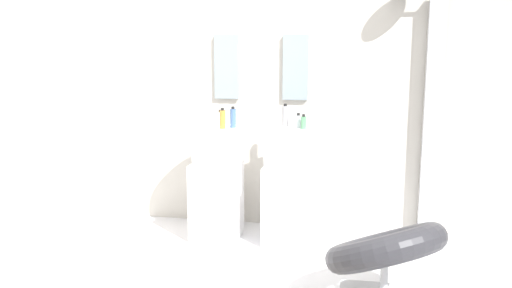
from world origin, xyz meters
TOP-DOWN VIEW (x-y plane):
  - rear_partition at (0.00, 1.65)m, footprint 4.80×0.10m
  - pedestal_sink_left at (-0.31, 1.17)m, footprint 0.42×0.42m
  - pedestal_sink_right at (0.31, 1.17)m, footprint 0.42×0.42m
  - vanity_mirror_left at (-0.31, 1.58)m, footprint 0.22×0.03m
  - vanity_mirror_right at (0.31, 1.58)m, footprint 0.22×0.03m
  - shower_column at (1.47, 1.53)m, footprint 0.49×0.24m
  - lounge_chair at (1.07, 0.08)m, footprint 1.10×1.10m
  - soap_bottle_white at (-0.30, 1.29)m, footprint 0.04×0.04m
  - soap_bottle_green at (0.43, 1.20)m, footprint 0.04×0.04m
  - soap_bottle_amber at (-0.23, 1.10)m, footprint 0.05×0.05m
  - soap_bottle_clear at (0.38, 1.26)m, footprint 0.05×0.05m
  - soap_bottle_blue at (-0.16, 1.17)m, footprint 0.05×0.05m
  - soap_bottle_grey at (0.26, 1.31)m, footprint 0.05×0.05m

SIDE VIEW (x-z plane):
  - lounge_chair at x=1.07m, z-range 0.03..0.67m
  - pedestal_sink_left at x=-0.31m, z-range -0.04..1.03m
  - pedestal_sink_right at x=0.31m, z-range -0.04..1.03m
  - soap_bottle_green at x=0.43m, z-range 0.96..1.08m
  - soap_bottle_clear at x=0.38m, z-range 0.96..1.08m
  - soap_bottle_white at x=-0.30m, z-range 0.96..1.09m
  - soap_bottle_amber at x=-0.23m, z-range 0.96..1.13m
  - soap_bottle_blue at x=-0.16m, z-range 0.96..1.14m
  - soap_bottle_grey at x=0.26m, z-range 0.96..1.15m
  - shower_column at x=1.47m, z-range 0.05..2.10m
  - rear_partition at x=0.00m, z-range 0.00..2.60m
  - vanity_mirror_left at x=-0.31m, z-range 1.17..1.73m
  - vanity_mirror_right at x=0.31m, z-range 1.17..1.73m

